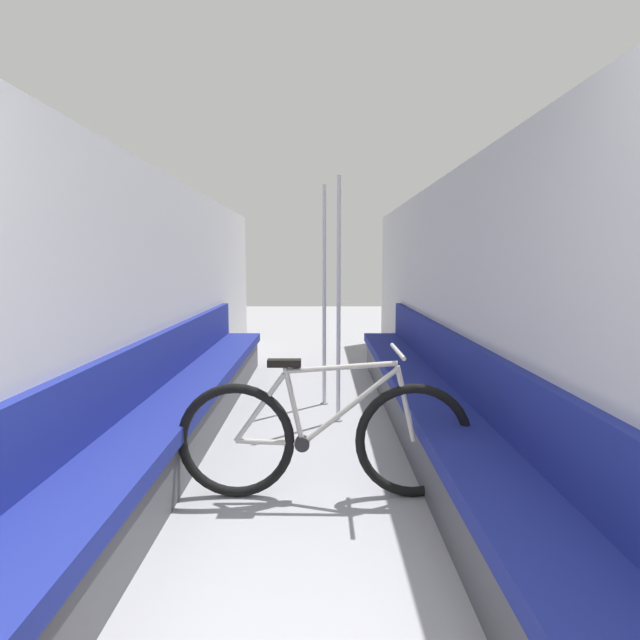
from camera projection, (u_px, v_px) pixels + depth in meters
wall_left at (149, 305)px, 3.97m from camera, size 0.10×9.83×2.19m
wall_right at (464, 305)px, 3.97m from camera, size 0.10×9.83×2.19m
bench_seat_row_left at (185, 404)px, 4.03m from camera, size 0.50×5.64×0.87m
bench_seat_row_right at (429, 404)px, 4.03m from camera, size 0.50×5.64×0.87m
bicycle at (325, 438)px, 3.03m from camera, size 1.79×0.46×0.92m
grab_pole_near at (324, 300)px, 4.93m from camera, size 0.08×0.08×2.17m
grab_pole_far at (339, 305)px, 4.39m from camera, size 0.08×0.08×2.17m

